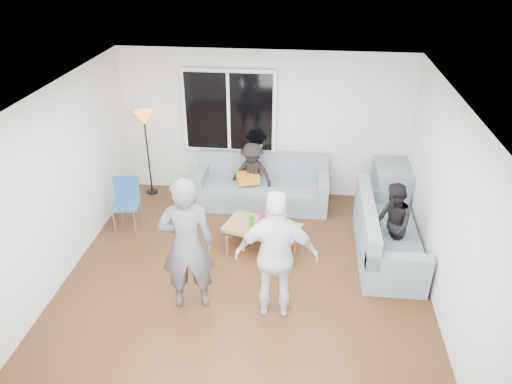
# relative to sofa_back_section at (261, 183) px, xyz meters

# --- Properties ---
(floor) EXTENTS (5.00, 5.50, 0.04)m
(floor) POSITION_rel_sofa_back_section_xyz_m (-0.01, -2.27, -0.45)
(floor) COLOR #56351C
(floor) RESTS_ON ground
(ceiling) EXTENTS (5.00, 5.50, 0.04)m
(ceiling) POSITION_rel_sofa_back_section_xyz_m (-0.01, -2.27, 2.20)
(ceiling) COLOR white
(ceiling) RESTS_ON ground
(wall_back) EXTENTS (5.00, 0.04, 2.60)m
(wall_back) POSITION_rel_sofa_back_section_xyz_m (-0.01, 0.50, 0.88)
(wall_back) COLOR silver
(wall_back) RESTS_ON ground
(wall_left) EXTENTS (0.04, 5.50, 2.60)m
(wall_left) POSITION_rel_sofa_back_section_xyz_m (-2.53, -2.27, 0.88)
(wall_left) COLOR silver
(wall_left) RESTS_ON ground
(wall_right) EXTENTS (0.04, 5.50, 2.60)m
(wall_right) POSITION_rel_sofa_back_section_xyz_m (2.51, -2.27, 0.88)
(wall_right) COLOR silver
(wall_right) RESTS_ON ground
(window_frame) EXTENTS (1.62, 0.06, 1.47)m
(window_frame) POSITION_rel_sofa_back_section_xyz_m (-0.61, 0.42, 1.12)
(window_frame) COLOR white
(window_frame) RESTS_ON wall_back
(window_glass) EXTENTS (1.50, 0.02, 1.35)m
(window_glass) POSITION_rel_sofa_back_section_xyz_m (-0.61, 0.38, 1.12)
(window_glass) COLOR black
(window_glass) RESTS_ON window_frame
(window_mullion) EXTENTS (0.05, 0.03, 1.35)m
(window_mullion) POSITION_rel_sofa_back_section_xyz_m (-0.61, 0.37, 1.12)
(window_mullion) COLOR white
(window_mullion) RESTS_ON window_frame
(radiator) EXTENTS (1.30, 0.12, 0.62)m
(radiator) POSITION_rel_sofa_back_section_xyz_m (-0.61, 0.38, -0.11)
(radiator) COLOR silver
(radiator) RESTS_ON floor
(potted_plant) EXTENTS (0.23, 0.20, 0.40)m
(potted_plant) POSITION_rel_sofa_back_section_xyz_m (-0.12, 0.35, 0.39)
(potted_plant) COLOR #366D2B
(potted_plant) RESTS_ON radiator
(vase) EXTENTS (0.20, 0.20, 0.19)m
(vase) POSITION_rel_sofa_back_section_xyz_m (-0.86, 0.35, 0.29)
(vase) COLOR silver
(vase) RESTS_ON radiator
(sofa_back_section) EXTENTS (2.30, 0.85, 0.85)m
(sofa_back_section) POSITION_rel_sofa_back_section_xyz_m (0.00, 0.00, 0.00)
(sofa_back_section) COLOR slate
(sofa_back_section) RESTS_ON floor
(sofa_right_section) EXTENTS (2.00, 0.85, 0.85)m
(sofa_right_section) POSITION_rel_sofa_back_section_xyz_m (2.01, -1.29, 0.00)
(sofa_right_section) COLOR slate
(sofa_right_section) RESTS_ON floor
(sofa_corner) EXTENTS (0.85, 0.85, 0.85)m
(sofa_corner) POSITION_rel_sofa_back_section_xyz_m (2.34, 0.00, 0.00)
(sofa_corner) COLOR slate
(sofa_corner) RESTS_ON floor
(cushion_yellow) EXTENTS (0.45, 0.41, 0.14)m
(cushion_yellow) POSITION_rel_sofa_back_section_xyz_m (-0.23, -0.02, 0.09)
(cushion_yellow) COLOR #C3841C
(cushion_yellow) RESTS_ON sofa_back_section
(cushion_red) EXTENTS (0.38, 0.32, 0.13)m
(cushion_red) POSITION_rel_sofa_back_section_xyz_m (-0.23, 0.06, 0.09)
(cushion_red) COLOR maroon
(cushion_red) RESTS_ON sofa_back_section
(coffee_table) EXTENTS (1.22, 0.88, 0.40)m
(coffee_table) POSITION_rel_sofa_back_section_xyz_m (0.15, -1.36, -0.22)
(coffee_table) COLOR #A2824E
(coffee_table) RESTS_ON floor
(pitcher) EXTENTS (0.17, 0.17, 0.17)m
(pitcher) POSITION_rel_sofa_back_section_xyz_m (0.19, -1.33, 0.06)
(pitcher) COLOR maroon
(pitcher) RESTS_ON coffee_table
(side_chair) EXTENTS (0.47, 0.47, 0.86)m
(side_chair) POSITION_rel_sofa_back_section_xyz_m (-2.06, -1.04, 0.01)
(side_chair) COLOR #24509C
(side_chair) RESTS_ON floor
(floor_lamp) EXTENTS (0.32, 0.32, 1.56)m
(floor_lamp) POSITION_rel_sofa_back_section_xyz_m (-2.06, 0.20, 0.36)
(floor_lamp) COLOR orange
(floor_lamp) RESTS_ON floor
(player_left) EXTENTS (0.75, 0.57, 1.84)m
(player_left) POSITION_rel_sofa_back_section_xyz_m (-0.64, -2.68, 0.49)
(player_left) COLOR #48474C
(player_left) RESTS_ON floor
(player_right) EXTENTS (1.03, 0.46, 1.73)m
(player_right) POSITION_rel_sofa_back_section_xyz_m (0.46, -2.70, 0.44)
(player_right) COLOR silver
(player_right) RESTS_ON floor
(spectator_right) EXTENTS (0.58, 0.69, 1.25)m
(spectator_right) POSITION_rel_sofa_back_section_xyz_m (2.01, -1.45, 0.20)
(spectator_right) COLOR black
(spectator_right) RESTS_ON floor
(spectator_back) EXTENTS (0.82, 0.59, 1.14)m
(spectator_back) POSITION_rel_sofa_back_section_xyz_m (-0.17, 0.03, 0.14)
(spectator_back) COLOR black
(spectator_back) RESTS_ON floor
(bottle_d) EXTENTS (0.07, 0.07, 0.28)m
(bottle_d) POSITION_rel_sofa_back_section_xyz_m (0.39, -1.40, 0.12)
(bottle_d) COLOR #E14214
(bottle_d) RESTS_ON coffee_table
(bottle_b) EXTENTS (0.08, 0.08, 0.22)m
(bottle_b) POSITION_rel_sofa_back_section_xyz_m (-0.00, -1.43, 0.08)
(bottle_b) COLOR #1C8D19
(bottle_b) RESTS_ON coffee_table
(bottle_c) EXTENTS (0.07, 0.07, 0.19)m
(bottle_c) POSITION_rel_sofa_back_section_xyz_m (0.24, -1.24, 0.07)
(bottle_c) COLOR black
(bottle_c) RESTS_ON coffee_table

